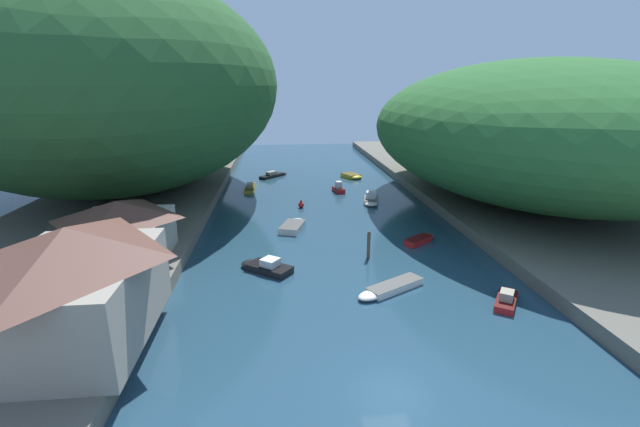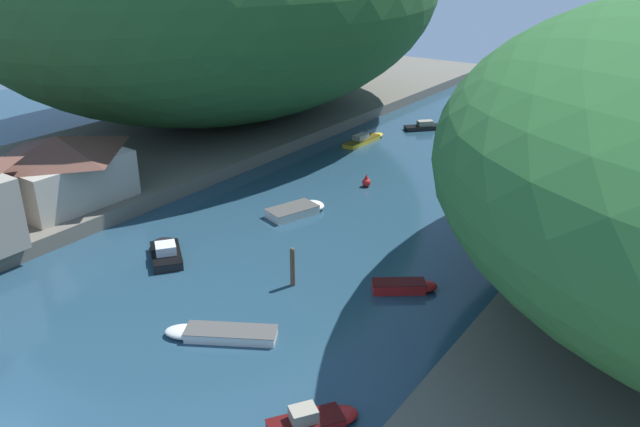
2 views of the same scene
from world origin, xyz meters
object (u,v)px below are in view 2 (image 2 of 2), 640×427
object	(u,v)px
boat_mid_channel	(166,251)
boat_far_right_bank	(314,420)
boat_near_quay	(468,169)
boat_small_dinghy	(476,201)
boat_white_cruiser	(365,139)
boat_moored_right	(407,286)
channel_buoy_near	(366,182)
boathouse_shed	(61,168)
boat_far_upstream	(298,210)
boat_navy_launch	(431,126)
boat_open_rowboat	(217,333)
boat_red_skiff	(541,152)

from	to	relation	value
boat_mid_channel	boat_far_right_bank	bearing A→B (deg)	-75.20
boat_mid_channel	boat_far_right_bank	xyz separation A→B (m)	(17.27, -7.20, -0.04)
boat_near_quay	boat_small_dinghy	size ratio (longest dim) A/B	0.72
boat_white_cruiser	boat_near_quay	xyz separation A→B (m)	(12.71, -3.08, 0.17)
boat_moored_right	channel_buoy_near	size ratio (longest dim) A/B	3.39
boat_near_quay	boat_small_dinghy	xyz separation A→B (m)	(3.49, -6.64, -0.06)
boat_mid_channel	boathouse_shed	bearing A→B (deg)	124.73
boat_far_upstream	boat_far_right_bank	world-z (taller)	boat_far_right_bank
boat_near_quay	boat_navy_launch	bearing A→B (deg)	116.21
boat_white_cruiser	boat_small_dinghy	bearing A→B (deg)	-28.76
boat_far_upstream	boat_navy_launch	world-z (taller)	boat_navy_launch
boat_far_right_bank	boat_navy_launch	size ratio (longest dim) A/B	0.75
boat_far_upstream	boat_small_dinghy	bearing A→B (deg)	59.32
boat_moored_right	boat_open_rowboat	size ratio (longest dim) A/B	0.65
boat_far_upstream	boat_navy_launch	xyz separation A→B (m)	(-2.24, 27.51, -0.01)
boat_small_dinghy	boat_mid_channel	world-z (taller)	boat_small_dinghy
boat_near_quay	boat_navy_launch	distance (m)	14.79
boat_near_quay	boat_small_dinghy	world-z (taller)	boat_near_quay
boat_navy_launch	boat_near_quay	bearing A→B (deg)	-8.66
boat_red_skiff	boat_navy_launch	xyz separation A→B (m)	(-12.99, 2.47, -0.02)
channel_buoy_near	boat_open_rowboat	bearing A→B (deg)	-77.53
boat_moored_right	boat_navy_launch	bearing A→B (deg)	166.55
boat_white_cruiser	boat_small_dinghy	distance (m)	18.89
boat_navy_launch	boathouse_shed	bearing A→B (deg)	-65.08
boat_far_upstream	boat_white_cruiser	bearing A→B (deg)	124.30
boat_white_cruiser	boat_small_dinghy	world-z (taller)	boat_small_dinghy
boat_moored_right	boat_small_dinghy	size ratio (longest dim) A/B	0.80
boat_red_skiff	boat_mid_channel	size ratio (longest dim) A/B	0.89
boat_red_skiff	boat_moored_right	xyz separation A→B (m)	(1.53, -30.63, -0.02)
boat_red_skiff	channel_buoy_near	size ratio (longest dim) A/B	3.83
boat_navy_launch	boat_far_right_bank	bearing A→B (deg)	-27.29
boat_mid_channel	channel_buoy_near	world-z (taller)	boat_mid_channel
boat_far_upstream	boat_open_rowboat	bearing A→B (deg)	-49.89
boat_red_skiff	boat_moored_right	size ratio (longest dim) A/B	1.13
boat_near_quay	boat_navy_launch	xyz separation A→B (m)	(-9.26, 11.53, -0.16)
boat_red_skiff	boat_far_upstream	xyz separation A→B (m)	(-10.75, -25.04, -0.01)
boat_moored_right	boat_far_upstream	bearing A→B (deg)	-151.60
boat_white_cruiser	boat_near_quay	bearing A→B (deg)	-11.44
boat_red_skiff	boat_navy_launch	world-z (taller)	boat_navy_launch
boat_white_cruiser	boat_near_quay	world-z (taller)	boat_near_quay
boat_moored_right	boat_white_cruiser	world-z (taller)	boat_white_cruiser
boathouse_shed	boat_open_rowboat	world-z (taller)	boathouse_shed
boat_open_rowboat	boat_navy_launch	size ratio (longest dim) A/B	1.10
boathouse_shed	boat_red_skiff	xyz separation A→B (m)	(25.02, 35.30, -3.41)
boathouse_shed	boat_white_cruiser	size ratio (longest dim) A/B	1.42
boathouse_shed	boat_far_upstream	distance (m)	17.91
boat_far_upstream	boat_navy_launch	distance (m)	27.60
boat_far_upstream	boat_far_right_bank	xyz separation A→B (m)	(14.43, -17.99, 0.01)
boat_moored_right	boat_mid_channel	distance (m)	15.99
boat_moored_right	boat_far_upstream	distance (m)	13.49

